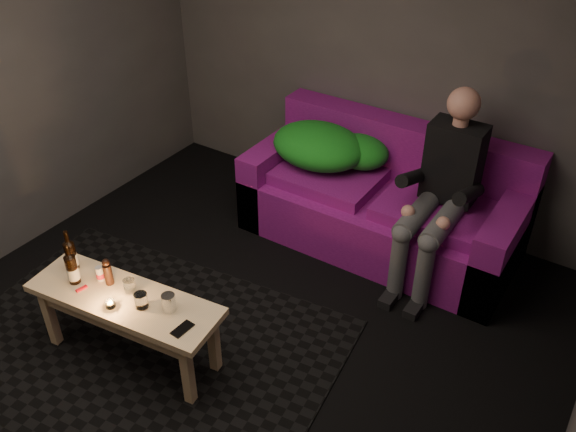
# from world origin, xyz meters

# --- Properties ---
(floor) EXTENTS (4.50, 4.50, 0.00)m
(floor) POSITION_xyz_m (0.00, 0.00, 0.00)
(floor) COLOR black
(floor) RESTS_ON ground
(room) EXTENTS (4.50, 4.50, 4.50)m
(room) POSITION_xyz_m (0.00, 0.47, 1.64)
(room) COLOR silver
(room) RESTS_ON ground
(rug) EXTENTS (2.62, 2.04, 0.01)m
(rug) POSITION_xyz_m (-0.43, -0.12, 0.01)
(rug) COLOR black
(rug) RESTS_ON floor
(sofa) EXTENTS (2.08, 0.94, 0.89)m
(sofa) POSITION_xyz_m (0.32, 1.82, 0.32)
(sofa) COLOR #7B1077
(sofa) RESTS_ON floor
(green_blanket) EXTENTS (0.91, 0.62, 0.31)m
(green_blanket) POSITION_xyz_m (-0.20, 1.81, 0.67)
(green_blanket) COLOR #198D26
(green_blanket) RESTS_ON sofa
(person) EXTENTS (0.37, 0.86, 1.39)m
(person) POSITION_xyz_m (0.80, 1.65, 0.72)
(person) COLOR black
(person) RESTS_ON sofa
(coffee_table) EXTENTS (1.25, 0.53, 0.50)m
(coffee_table) POSITION_xyz_m (-0.43, -0.17, 0.41)
(coffee_table) COLOR #EBC789
(coffee_table) RESTS_ON rug
(beer_bottle_a) EXTENTS (0.07, 0.07, 0.28)m
(beer_bottle_a) POSITION_xyz_m (-0.88, -0.14, 0.60)
(beer_bottle_a) COLOR black
(beer_bottle_a) RESTS_ON coffee_table
(beer_bottle_b) EXTENTS (0.07, 0.07, 0.28)m
(beer_bottle_b) POSITION_xyz_m (-0.77, -0.23, 0.60)
(beer_bottle_b) COLOR black
(beer_bottle_b) RESTS_ON coffee_table
(salt_shaker) EXTENTS (0.06, 0.06, 0.10)m
(salt_shaker) POSITION_xyz_m (-0.65, -0.13, 0.54)
(salt_shaker) COLOR silver
(salt_shaker) RESTS_ON coffee_table
(pepper_mill) EXTENTS (0.06, 0.06, 0.14)m
(pepper_mill) POSITION_xyz_m (-0.58, -0.13, 0.57)
(pepper_mill) COLOR black
(pepper_mill) RESTS_ON coffee_table
(tumbler_back) EXTENTS (0.09, 0.09, 0.08)m
(tumbler_back) POSITION_xyz_m (-0.43, -0.11, 0.54)
(tumbler_back) COLOR white
(tumbler_back) RESTS_ON coffee_table
(tealight) EXTENTS (0.06, 0.06, 0.04)m
(tealight) POSITION_xyz_m (-0.42, -0.27, 0.52)
(tealight) COLOR white
(tealight) RESTS_ON coffee_table
(tumbler_front) EXTENTS (0.10, 0.10, 0.10)m
(tumbler_front) POSITION_xyz_m (-0.27, -0.17, 0.54)
(tumbler_front) COLOR white
(tumbler_front) RESTS_ON coffee_table
(steel_cup) EXTENTS (0.09, 0.09, 0.11)m
(steel_cup) POSITION_xyz_m (-0.12, -0.10, 0.55)
(steel_cup) COLOR silver
(steel_cup) RESTS_ON coffee_table
(smartphone) EXTENTS (0.07, 0.14, 0.01)m
(smartphone) POSITION_xyz_m (0.05, -0.18, 0.50)
(smartphone) COLOR black
(smartphone) RESTS_ON coffee_table
(red_lighter) EXTENTS (0.03, 0.07, 0.01)m
(red_lighter) POSITION_xyz_m (-0.68, -0.26, 0.50)
(red_lighter) COLOR red
(red_lighter) RESTS_ON coffee_table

